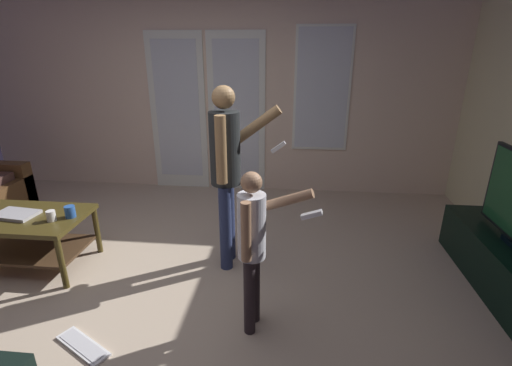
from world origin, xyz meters
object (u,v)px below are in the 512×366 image
(coffee_table, at_px, (28,230))
(person_child, at_px, (254,239))
(cup_by_laptop, at_px, (70,212))
(person_adult, at_px, (227,163))
(cup_near_edge, at_px, (51,216))
(loose_keyboard, at_px, (83,346))
(laptop_closed, at_px, (16,214))

(coffee_table, bearing_deg, person_child, -15.38)
(person_child, relative_size, cup_by_laptop, 11.38)
(person_adult, xyz_separation_m, cup_near_edge, (-1.46, -0.29, -0.41))
(person_child, distance_m, cup_near_edge, 1.84)
(loose_keyboard, bearing_deg, person_adult, 54.20)
(person_child, height_order, laptop_closed, person_child)
(coffee_table, distance_m, person_child, 2.16)
(coffee_table, xyz_separation_m, cup_by_laptop, (0.42, 0.02, 0.19))
(coffee_table, distance_m, cup_near_edge, 0.35)
(cup_by_laptop, bearing_deg, coffee_table, -177.54)
(person_adult, bearing_deg, coffee_table, -172.60)
(cup_near_edge, bearing_deg, coffee_table, 168.06)
(coffee_table, xyz_separation_m, person_adult, (1.75, 0.23, 0.59))
(coffee_table, relative_size, loose_keyboard, 2.25)
(person_adult, height_order, loose_keyboard, person_adult)
(loose_keyboard, distance_m, laptop_closed, 1.44)
(loose_keyboard, bearing_deg, cup_by_laptop, 120.65)
(laptop_closed, bearing_deg, coffee_table, 10.72)
(loose_keyboard, relative_size, cup_by_laptop, 4.39)
(person_adult, height_order, cup_by_laptop, person_adult)
(laptop_closed, distance_m, cup_near_edge, 0.37)
(laptop_closed, bearing_deg, person_adult, 13.85)
(person_adult, bearing_deg, cup_by_laptop, -171.07)
(coffee_table, distance_m, laptop_closed, 0.16)
(person_adult, height_order, cup_near_edge, person_adult)
(loose_keyboard, bearing_deg, cup_near_edge, 128.57)
(person_adult, xyz_separation_m, loose_keyboard, (-0.80, -1.11, -0.95))
(person_child, bearing_deg, coffee_table, 164.62)
(coffee_table, bearing_deg, cup_near_edge, -11.94)
(loose_keyboard, height_order, cup_near_edge, cup_near_edge)
(cup_near_edge, height_order, cup_by_laptop, cup_by_laptop)
(person_child, bearing_deg, person_adult, 111.13)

